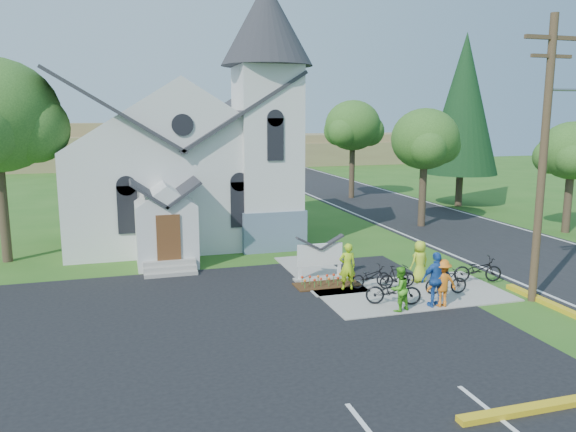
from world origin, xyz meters
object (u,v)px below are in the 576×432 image
object	(u,v)px
cyclist_2	(437,279)
bike_3	(446,281)
utility_pole	(545,151)
church_sign	(320,255)
bike_2	(370,276)
cyclist_4	(420,261)
cyclist_0	(347,266)
cyclist_3	(442,283)
bike_1	(397,277)
cyclist_1	(399,289)
bike_0	(393,290)
bike_4	(478,269)

from	to	relation	value
cyclist_2	bike_3	bearing A→B (deg)	-133.79
utility_pole	bike_3	bearing A→B (deg)	152.16
church_sign	bike_2	distance (m)	2.31
bike_2	cyclist_4	size ratio (longest dim) A/B	0.99
church_sign	cyclist_0	size ratio (longest dim) A/B	1.21
cyclist_2	cyclist_3	distance (m)	0.25
bike_1	cyclist_1	bearing A→B (deg)	151.57
church_sign	cyclist_3	bearing A→B (deg)	-56.26
bike_0	cyclist_3	xyz separation A→B (m)	(1.53, -0.66, 0.33)
cyclist_1	bike_4	world-z (taller)	cyclist_1
bike_2	cyclist_3	size ratio (longest dim) A/B	0.98
utility_pole	bike_2	distance (m)	7.69
bike_0	bike_1	size ratio (longest dim) A/B	1.27
bike_0	bike_1	distance (m)	1.93
bike_0	cyclist_4	world-z (taller)	cyclist_4
cyclist_0	church_sign	bearing A→B (deg)	-66.73
church_sign	bike_0	size ratio (longest dim) A/B	1.14
church_sign	bike_0	bearing A→B (deg)	-69.35
bike_3	cyclist_4	bearing A→B (deg)	14.98
cyclist_0	cyclist_4	bearing A→B (deg)	-171.83
cyclist_2	bike_4	size ratio (longest dim) A/B	1.00
cyclist_1	cyclist_4	world-z (taller)	cyclist_4
cyclist_1	cyclist_4	xyz separation A→B (m)	(2.39, 2.83, 0.06)
bike_1	bike_2	bearing A→B (deg)	64.37
cyclist_1	bike_1	size ratio (longest dim) A/B	1.01
cyclist_2	cyclist_3	world-z (taller)	cyclist_2
church_sign	bike_4	world-z (taller)	church_sign
bike_0	cyclist_3	distance (m)	1.70
bike_1	bike_3	bearing A→B (deg)	-131.64
cyclist_4	cyclist_2	bearing A→B (deg)	58.87
bike_4	bike_0	bearing A→B (deg)	121.53
bike_1	utility_pole	bearing A→B (deg)	-124.37
utility_pole	bike_4	bearing A→B (deg)	105.15
cyclist_3	bike_4	distance (m)	3.67
bike_0	bike_2	world-z (taller)	bike_0
bike_0	bike_1	world-z (taller)	bike_0
church_sign	cyclist_1	size ratio (longest dim) A/B	1.42
bike_2	cyclist_4	distance (m)	2.24
utility_pole	cyclist_3	world-z (taller)	utility_pole
bike_0	cyclist_4	size ratio (longest dim) A/B	1.15
church_sign	cyclist_0	world-z (taller)	cyclist_0
utility_pole	cyclist_4	size ratio (longest dim) A/B	5.96
cyclist_2	bike_3	size ratio (longest dim) A/B	1.22
cyclist_2	cyclist_4	xyz separation A→B (m)	(0.95, 2.81, -0.14)
cyclist_0	bike_4	world-z (taller)	cyclist_0
church_sign	bike_0	distance (m)	4.02
cyclist_0	bike_4	size ratio (longest dim) A/B	0.93
bike_1	cyclist_4	world-z (taller)	cyclist_4
church_sign	cyclist_2	size ratio (longest dim) A/B	1.13
bike_4	cyclist_3	bearing A→B (deg)	139.15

